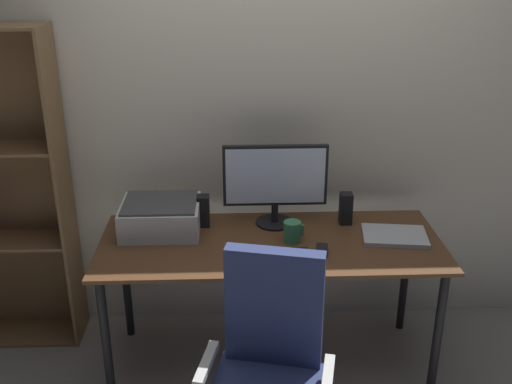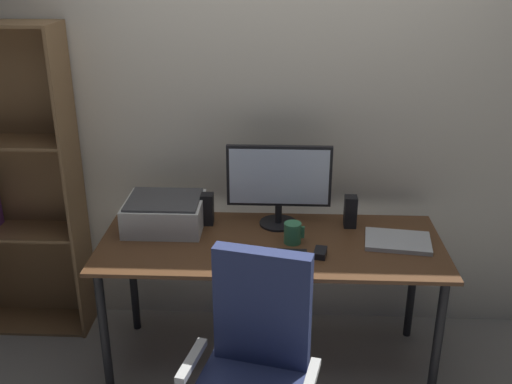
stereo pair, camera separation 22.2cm
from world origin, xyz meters
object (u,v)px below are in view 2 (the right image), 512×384
object	(u,v)px
coffee_mug	(293,233)
bookshelf	(12,188)
monitor	(279,180)
laptop	(398,241)
printer	(165,213)
speaker_left	(207,209)
keyboard	(277,255)
mouse	(320,253)
speaker_right	(350,212)
desk	(271,256)

from	to	relation	value
coffee_mug	bookshelf	bearing A→B (deg)	167.43
monitor	bookshelf	distance (m)	1.50
laptop	printer	xyz separation A→B (m)	(-1.19, 0.13, 0.07)
coffee_mug	speaker_left	distance (m)	0.49
keyboard	coffee_mug	world-z (taller)	coffee_mug
keyboard	speaker_left	distance (m)	0.52
speaker_left	bookshelf	size ratio (longest dim) A/B	0.10
coffee_mug	bookshelf	xyz separation A→B (m)	(-1.56, 0.35, 0.07)
mouse	coffee_mug	world-z (taller)	coffee_mug
coffee_mug	speaker_right	distance (m)	0.36
desk	printer	world-z (taller)	printer
speaker_left	monitor	bearing A→B (deg)	1.20
speaker_right	desk	bearing A→B (deg)	-153.98
bookshelf	speaker_right	bearing A→B (deg)	-4.54
printer	bookshelf	distance (m)	0.91
speaker_left	laptop	bearing A→B (deg)	-10.65
monitor	mouse	distance (m)	0.46
speaker_right	bookshelf	world-z (taller)	bookshelf
laptop	printer	size ratio (longest dim) A/B	0.80
mouse	coffee_mug	xyz separation A→B (m)	(-0.13, 0.13, 0.04)
desk	speaker_right	bearing A→B (deg)	26.02
coffee_mug	speaker_right	size ratio (longest dim) A/B	0.63
speaker_left	speaker_right	world-z (taller)	same
monitor	speaker_right	xyz separation A→B (m)	(0.38, -0.01, -0.17)
desk	laptop	world-z (taller)	laptop
laptop	bookshelf	size ratio (longest dim) A/B	0.18
laptop	printer	bearing A→B (deg)	-178.65
monitor	keyboard	distance (m)	0.44
laptop	speaker_right	distance (m)	0.30
monitor	printer	size ratio (longest dim) A/B	1.35
coffee_mug	printer	xyz separation A→B (m)	(-0.67, 0.15, 0.03)
monitor	laptop	world-z (taller)	monitor
speaker_left	printer	size ratio (longest dim) A/B	0.43
desk	keyboard	world-z (taller)	keyboard
keyboard	speaker_right	size ratio (longest dim) A/B	1.71
keyboard	bookshelf	distance (m)	1.57
speaker_right	printer	world-z (taller)	speaker_right
monitor	laptop	distance (m)	0.67
coffee_mug	bookshelf	distance (m)	1.60
desk	coffee_mug	size ratio (longest dim) A/B	16.07
mouse	speaker_left	xyz separation A→B (m)	(-0.58, 0.33, 0.07)
speaker_left	printer	distance (m)	0.22
mouse	printer	world-z (taller)	printer
laptop	printer	distance (m)	1.20
monitor	bookshelf	bearing A→B (deg)	174.62
speaker_left	desk	bearing A→B (deg)	-30.42
coffee_mug	printer	distance (m)	0.68
bookshelf	desk	bearing A→B (deg)	-13.51
mouse	speaker_left	distance (m)	0.67
printer	mouse	bearing A→B (deg)	-19.42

